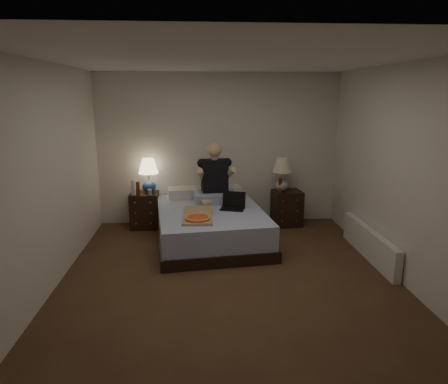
{
  "coord_description": "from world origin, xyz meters",
  "views": [
    {
      "loc": [
        -0.36,
        -4.37,
        2.15
      ],
      "look_at": [
        0.0,
        0.9,
        0.85
      ],
      "focal_mm": 32.0,
      "sensor_mm": 36.0,
      "label": 1
    }
  ],
  "objects": [
    {
      "name": "wall_left",
      "position": [
        -2.0,
        0.0,
        1.25
      ],
      "size": [
        0.0,
        4.5,
        2.5
      ],
      "primitive_type": "cube",
      "rotation": [
        1.57,
        0.0,
        1.57
      ],
      "color": "silver",
      "rests_on": "ground"
    },
    {
      "name": "beer_bottle_right",
      "position": [
        0.99,
        1.9,
        0.7
      ],
      "size": [
        0.06,
        0.06,
        0.23
      ],
      "primitive_type": "cylinder",
      "color": "#50200B",
      "rests_on": "nightstand_right"
    },
    {
      "name": "ceiling",
      "position": [
        0.0,
        0.0,
        2.5
      ],
      "size": [
        4.0,
        4.5,
        0.0
      ],
      "primitive_type": "cube",
      "rotation": [
        3.14,
        0.0,
        0.0
      ],
      "color": "white",
      "rests_on": "ground"
    },
    {
      "name": "water_bottle",
      "position": [
        -1.38,
        1.88,
        0.71
      ],
      "size": [
        0.07,
        0.07,
        0.25
      ],
      "primitive_type": "cylinder",
      "color": "white",
      "rests_on": "nightstand_left"
    },
    {
      "name": "beer_bottle_left",
      "position": [
        -1.3,
        1.81,
        0.7
      ],
      "size": [
        0.06,
        0.06,
        0.23
      ],
      "primitive_type": "cylinder",
      "color": "#5F240D",
      "rests_on": "nightstand_left"
    },
    {
      "name": "radiator",
      "position": [
        1.93,
        0.51,
        0.2
      ],
      "size": [
        0.1,
        1.6,
        0.4
      ],
      "primitive_type": "cube",
      "color": "silver",
      "rests_on": "floor"
    },
    {
      "name": "person",
      "position": [
        -0.08,
        1.66,
        0.96
      ],
      "size": [
        0.72,
        0.6,
        0.93
      ],
      "primitive_type": null,
      "rotation": [
        0.0,
        0.0,
        0.12
      ],
      "color": "black",
      "rests_on": "bed"
    },
    {
      "name": "wall_back",
      "position": [
        0.0,
        2.25,
        1.25
      ],
      "size": [
        4.0,
        0.0,
        2.5
      ],
      "primitive_type": "cube",
      "rotation": [
        1.57,
        0.0,
        0.0
      ],
      "color": "silver",
      "rests_on": "ground"
    },
    {
      "name": "bed",
      "position": [
        -0.18,
        1.3,
        0.25
      ],
      "size": [
        1.72,
        2.16,
        0.5
      ],
      "primitive_type": "cube",
      "rotation": [
        0.0,
        0.0,
        0.12
      ],
      "color": "#556DAB",
      "rests_on": "floor"
    },
    {
      "name": "pizza_box",
      "position": [
        -0.37,
        0.7,
        0.54
      ],
      "size": [
        0.42,
        0.77,
        0.08
      ],
      "primitive_type": null,
      "rotation": [
        0.0,
        0.0,
        -0.03
      ],
      "color": "tan",
      "rests_on": "bed"
    },
    {
      "name": "wall_front",
      "position": [
        0.0,
        -2.25,
        1.25
      ],
      "size": [
        4.0,
        0.0,
        2.5
      ],
      "primitive_type": "cube",
      "rotation": [
        -1.57,
        0.0,
        0.0
      ],
      "color": "silver",
      "rests_on": "ground"
    },
    {
      "name": "nightstand_right",
      "position": [
        1.13,
        1.96,
        0.29
      ],
      "size": [
        0.49,
        0.45,
        0.59
      ],
      "primitive_type": "cube",
      "rotation": [
        0.0,
        0.0,
        0.11
      ],
      "color": "black",
      "rests_on": "floor"
    },
    {
      "name": "laptop",
      "position": [
        0.15,
        1.25,
        0.62
      ],
      "size": [
        0.4,
        0.36,
        0.24
      ],
      "primitive_type": null,
      "rotation": [
        0.0,
        0.0,
        -0.28
      ],
      "color": "black",
      "rests_on": "bed"
    },
    {
      "name": "lamp_right",
      "position": [
        1.03,
        1.96,
        0.87
      ],
      "size": [
        0.34,
        0.34,
        0.56
      ],
      "primitive_type": null,
      "rotation": [
        0.0,
        0.0,
        0.07
      ],
      "color": "#999791",
      "rests_on": "nightstand_right"
    },
    {
      "name": "lamp_left",
      "position": [
        -1.15,
        2.05,
        0.86
      ],
      "size": [
        0.36,
        0.36,
        0.56
      ],
      "primitive_type": null,
      "rotation": [
        0.0,
        0.0,
        -0.13
      ],
      "color": "navy",
      "rests_on": "nightstand_left"
    },
    {
      "name": "soda_can",
      "position": [
        -1.12,
        1.85,
        0.63
      ],
      "size": [
        0.07,
        0.07,
        0.1
      ],
      "primitive_type": "cylinder",
      "color": "#B0AFAB",
      "rests_on": "nightstand_left"
    },
    {
      "name": "floor",
      "position": [
        0.0,
        0.0,
        0.0
      ],
      "size": [
        4.0,
        4.5,
        0.0
      ],
      "primitive_type": "cube",
      "color": "brown",
      "rests_on": "ground"
    },
    {
      "name": "wall_right",
      "position": [
        2.0,
        0.0,
        1.25
      ],
      "size": [
        0.0,
        4.5,
        2.5
      ],
      "primitive_type": "cube",
      "rotation": [
        1.57,
        0.0,
        -1.57
      ],
      "color": "silver",
      "rests_on": "ground"
    },
    {
      "name": "nightstand_left",
      "position": [
        -1.23,
        2.0,
        0.29
      ],
      "size": [
        0.45,
        0.41,
        0.58
      ],
      "primitive_type": "cube",
      "rotation": [
        0.0,
        0.0,
        -0.01
      ],
      "color": "black",
      "rests_on": "floor"
    }
  ]
}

